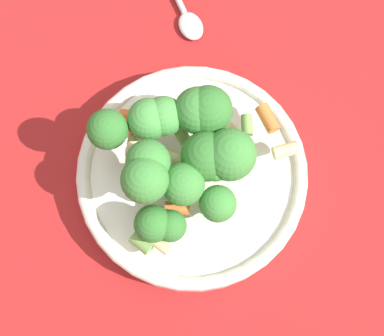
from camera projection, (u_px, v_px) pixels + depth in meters
ground_plane at (192, 180)px, 0.55m from camera, size 3.00×3.00×0.00m
bowl at (192, 175)px, 0.53m from camera, size 0.23×0.23×0.04m
pasta_salad at (184, 152)px, 0.48m from camera, size 0.17×0.19×0.08m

